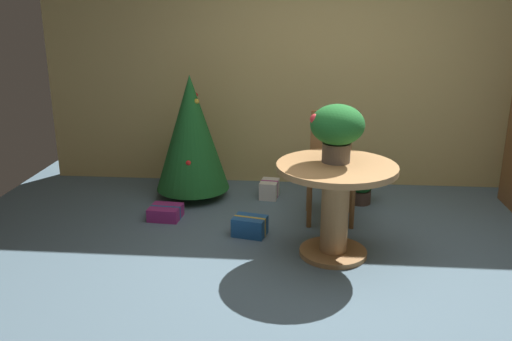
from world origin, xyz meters
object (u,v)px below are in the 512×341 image
(flower_vase, at_px, (337,128))
(gift_box_cream, at_px, (269,189))
(round_dining_table, at_px, (336,196))
(holiday_tree, at_px, (191,133))
(wooden_chair_far, at_px, (331,160))
(gift_box_purple, at_px, (166,212))
(potted_plant, at_px, (361,183))
(gift_box_blue, at_px, (250,226))

(flower_vase, xyz_separation_m, gift_box_cream, (-0.58, 1.20, -0.92))
(round_dining_table, distance_m, holiday_tree, 1.83)
(wooden_chair_far, relative_size, gift_box_cream, 3.67)
(gift_box_purple, bearing_deg, holiday_tree, 76.24)
(flower_vase, distance_m, holiday_tree, 1.80)
(round_dining_table, height_order, potted_plant, round_dining_table)
(flower_vase, relative_size, holiday_tree, 0.35)
(wooden_chair_far, height_order, holiday_tree, holiday_tree)
(round_dining_table, relative_size, gift_box_purple, 3.05)
(round_dining_table, relative_size, gift_box_cream, 3.44)
(gift_box_cream, bearing_deg, potted_plant, -5.46)
(holiday_tree, xyz_separation_m, gift_box_blue, (0.67, -0.89, -0.59))
(wooden_chair_far, distance_m, gift_box_cream, 0.87)
(gift_box_blue, height_order, potted_plant, potted_plant)
(wooden_chair_far, height_order, gift_box_purple, wooden_chair_far)
(gift_box_purple, relative_size, potted_plant, 0.78)
(gift_box_cream, height_order, potted_plant, potted_plant)
(holiday_tree, bearing_deg, round_dining_table, -41.71)
(round_dining_table, distance_m, flower_vase, 0.52)
(potted_plant, bearing_deg, gift_box_cream, 174.54)
(holiday_tree, distance_m, gift_box_purple, 0.86)
(gift_box_blue, bearing_deg, potted_plant, 40.33)
(flower_vase, bearing_deg, gift_box_blue, 160.37)
(wooden_chair_far, bearing_deg, gift_box_purple, -172.74)
(flower_vase, xyz_separation_m, wooden_chair_far, (0.00, 0.74, -0.47))
(gift_box_blue, height_order, gift_box_cream, gift_box_cream)
(gift_box_purple, bearing_deg, wooden_chair_far, 7.26)
(gift_box_blue, distance_m, gift_box_purple, 0.86)
(gift_box_blue, distance_m, potted_plant, 1.34)
(flower_vase, distance_m, gift_box_cream, 1.62)
(round_dining_table, relative_size, holiday_tree, 0.73)
(gift_box_cream, bearing_deg, gift_box_blue, -96.54)
(potted_plant, bearing_deg, holiday_tree, 179.04)
(round_dining_table, distance_m, gift_box_blue, 0.87)
(flower_vase, relative_size, gift_box_blue, 1.42)
(wooden_chair_far, relative_size, potted_plant, 2.54)
(holiday_tree, distance_m, gift_box_blue, 1.26)
(wooden_chair_far, height_order, potted_plant, wooden_chair_far)
(round_dining_table, distance_m, potted_plant, 1.26)
(gift_box_blue, distance_m, gift_box_cream, 0.96)
(flower_vase, bearing_deg, gift_box_cream, 115.81)
(holiday_tree, relative_size, potted_plant, 3.25)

